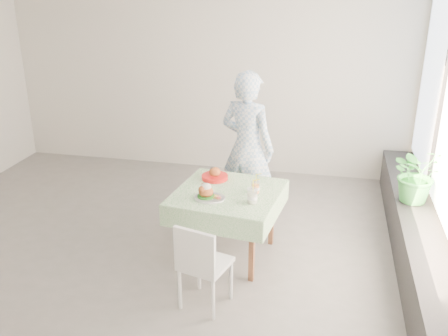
% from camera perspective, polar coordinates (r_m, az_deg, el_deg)
% --- Properties ---
extents(floor, '(6.00, 6.00, 0.00)m').
position_cam_1_polar(floor, '(5.69, -8.15, -8.71)').
color(floor, '#605E5B').
rests_on(floor, ground).
extents(wall_back, '(6.00, 0.02, 2.80)m').
position_cam_1_polar(wall_back, '(7.45, -2.03, 10.32)').
color(wall_back, beige).
rests_on(wall_back, ground).
extents(window_ledge, '(0.40, 4.80, 0.50)m').
position_cam_1_polar(window_ledge, '(5.35, 21.50, -9.14)').
color(window_ledge, black).
rests_on(window_ledge, ground).
extents(cafe_table, '(1.16, 1.16, 0.74)m').
position_cam_1_polar(cafe_table, '(5.24, 0.42, -5.52)').
color(cafe_table, brown).
rests_on(cafe_table, ground).
extents(chair_far, '(0.46, 0.46, 0.88)m').
position_cam_1_polar(chair_far, '(6.04, 2.50, -3.75)').
color(chair_far, white).
rests_on(chair_far, ground).
extents(chair_near, '(0.49, 0.49, 0.84)m').
position_cam_1_polar(chair_near, '(4.60, -2.20, -12.70)').
color(chair_near, white).
rests_on(chair_near, ground).
extents(diner, '(0.78, 0.63, 1.83)m').
position_cam_1_polar(diner, '(5.86, 2.67, 2.30)').
color(diner, '#80A6CC').
rests_on(diner, ground).
extents(main_dish, '(0.32, 0.32, 0.16)m').
position_cam_1_polar(main_dish, '(4.95, -1.88, -2.95)').
color(main_dish, white).
rests_on(main_dish, cafe_table).
extents(juice_cup_orange, '(0.09, 0.09, 0.25)m').
position_cam_1_polar(juice_cup_orange, '(5.07, 3.60, -2.27)').
color(juice_cup_orange, white).
rests_on(juice_cup_orange, cafe_table).
extents(juice_cup_lemonade, '(0.11, 0.11, 0.30)m').
position_cam_1_polar(juice_cup_lemonade, '(4.85, 3.24, -3.27)').
color(juice_cup_lemonade, white).
rests_on(juice_cup_lemonade, cafe_table).
extents(second_dish, '(0.29, 0.29, 0.14)m').
position_cam_1_polar(second_dish, '(5.41, -1.06, -0.88)').
color(second_dish, '#B31412').
rests_on(second_dish, cafe_table).
extents(potted_plant, '(0.72, 0.68, 0.64)m').
position_cam_1_polar(potted_plant, '(5.75, 21.26, -0.62)').
color(potted_plant, '#287839').
rests_on(potted_plant, window_ledge).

